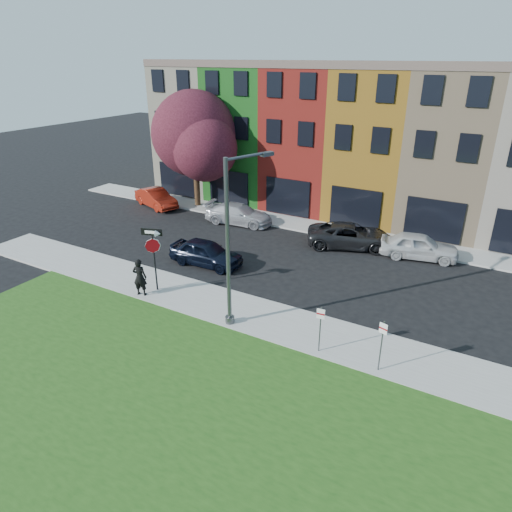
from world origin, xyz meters
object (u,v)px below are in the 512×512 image
Objects in this scene: stop_sign at (153,247)px; man at (140,277)px; street_lamp at (232,244)px; sedan_near at (206,253)px.

stop_sign reaches higher than man.
street_lamp is at bearing -25.99° from stop_sign.
sedan_near is 0.59× the size of street_lamp.
street_lamp is at bearing -135.92° from sedan_near.
street_lamp reaches higher than stop_sign.
man is 5.85m from street_lamp.
stop_sign is at bearing -167.07° from street_lamp.
stop_sign is 5.07m from street_lamp.
stop_sign reaches higher than sedan_near.
sedan_near is at bearing 66.78° from stop_sign.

